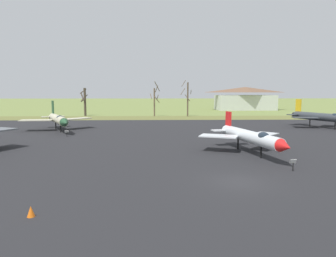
{
  "coord_description": "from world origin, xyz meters",
  "views": [
    {
      "loc": [
        -5.62,
        -20.98,
        6.31
      ],
      "look_at": [
        -4.46,
        15.62,
        2.01
      ],
      "focal_mm": 33.0,
      "sensor_mm": 36.0,
      "label": 1
    }
  ],
  "objects_px": {
    "jet_fighter_front_right": "(58,119)",
    "info_placard_front_right": "(67,133)",
    "jet_fighter_rear_center": "(250,137)",
    "info_placard_rear_center": "(293,164)",
    "jet_fighter_rear_right": "(324,117)",
    "visitor_building": "(245,99)",
    "traffic_cone": "(31,212)"
  },
  "relations": [
    {
      "from": "jet_fighter_front_right",
      "to": "info_placard_front_right",
      "type": "distance_m",
      "value": 7.59
    },
    {
      "from": "info_placard_rear_center",
      "to": "traffic_cone",
      "type": "distance_m",
      "value": 19.27
    },
    {
      "from": "jet_fighter_front_right",
      "to": "jet_fighter_rear_center",
      "type": "xyz_separation_m",
      "value": [
        25.72,
        -19.86,
        -0.12
      ]
    },
    {
      "from": "info_placard_front_right",
      "to": "info_placard_rear_center",
      "type": "height_order",
      "value": "info_placard_rear_center"
    },
    {
      "from": "info_placard_rear_center",
      "to": "jet_fighter_rear_right",
      "type": "height_order",
      "value": "jet_fighter_rear_right"
    },
    {
      "from": "traffic_cone",
      "to": "info_placard_front_right",
      "type": "bearing_deg",
      "value": 102.87
    },
    {
      "from": "jet_fighter_rear_center",
      "to": "info_placard_rear_center",
      "type": "height_order",
      "value": "jet_fighter_rear_center"
    },
    {
      "from": "info_placard_front_right",
      "to": "info_placard_rear_center",
      "type": "xyz_separation_m",
      "value": [
        23.81,
        -20.17,
        0.02
      ]
    },
    {
      "from": "info_placard_front_right",
      "to": "traffic_cone",
      "type": "xyz_separation_m",
      "value": [
        6.58,
        -28.78,
        -0.3
      ]
    },
    {
      "from": "jet_fighter_rear_center",
      "to": "info_placard_rear_center",
      "type": "bearing_deg",
      "value": -78.62
    },
    {
      "from": "jet_fighter_front_right",
      "to": "traffic_cone",
      "type": "relative_size",
      "value": 21.4
    },
    {
      "from": "jet_fighter_rear_center",
      "to": "traffic_cone",
      "type": "bearing_deg",
      "value": -135.39
    },
    {
      "from": "jet_fighter_front_right",
      "to": "info_placard_front_right",
      "type": "relative_size",
      "value": 13.89
    },
    {
      "from": "visitor_building",
      "to": "traffic_cone",
      "type": "bearing_deg",
      "value": -111.57
    },
    {
      "from": "jet_fighter_front_right",
      "to": "traffic_cone",
      "type": "height_order",
      "value": "jet_fighter_front_right"
    },
    {
      "from": "jet_fighter_rear_center",
      "to": "visitor_building",
      "type": "relative_size",
      "value": 0.59
    },
    {
      "from": "info_placard_rear_center",
      "to": "traffic_cone",
      "type": "xyz_separation_m",
      "value": [
        -17.23,
        -8.61,
        -0.32
      ]
    },
    {
      "from": "jet_fighter_rear_center",
      "to": "visitor_building",
      "type": "xyz_separation_m",
      "value": [
        21.87,
        79.72,
        2.14
      ]
    },
    {
      "from": "info_placard_front_right",
      "to": "visitor_building",
      "type": "height_order",
      "value": "visitor_building"
    },
    {
      "from": "info_placard_rear_center",
      "to": "visitor_building",
      "type": "bearing_deg",
      "value": 76.73
    },
    {
      "from": "info_placard_rear_center",
      "to": "jet_fighter_rear_right",
      "type": "distance_m",
      "value": 34.48
    },
    {
      "from": "jet_fighter_front_right",
      "to": "jet_fighter_rear_center",
      "type": "distance_m",
      "value": 32.49
    },
    {
      "from": "info_placard_rear_center",
      "to": "traffic_cone",
      "type": "bearing_deg",
      "value": -153.45
    },
    {
      "from": "visitor_building",
      "to": "jet_fighter_front_right",
      "type": "bearing_deg",
      "value": -128.48
    },
    {
      "from": "jet_fighter_rear_center",
      "to": "jet_fighter_rear_right",
      "type": "xyz_separation_m",
      "value": [
        19.74,
        22.17,
        0.18
      ]
    },
    {
      "from": "info_placard_rear_center",
      "to": "traffic_cone",
      "type": "height_order",
      "value": "info_placard_rear_center"
    },
    {
      "from": "info_placard_front_right",
      "to": "jet_fighter_rear_center",
      "type": "xyz_separation_m",
      "value": [
        22.4,
        -13.17,
        1.23
      ]
    },
    {
      "from": "info_placard_rear_center",
      "to": "jet_fighter_rear_right",
      "type": "xyz_separation_m",
      "value": [
        18.33,
        29.17,
        1.4
      ]
    },
    {
      "from": "traffic_cone",
      "to": "jet_fighter_front_right",
      "type": "bearing_deg",
      "value": 105.59
    },
    {
      "from": "jet_fighter_rear_right",
      "to": "info_placard_rear_center",
      "type": "bearing_deg",
      "value": -122.14
    },
    {
      "from": "jet_fighter_front_right",
      "to": "traffic_cone",
      "type": "xyz_separation_m",
      "value": [
        9.89,
        -35.47,
        -1.65
      ]
    },
    {
      "from": "jet_fighter_front_right",
      "to": "visitor_building",
      "type": "relative_size",
      "value": 0.61
    }
  ]
}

